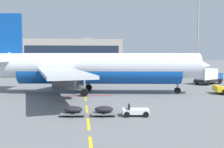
{
  "coord_description": "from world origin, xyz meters",
  "views": [
    {
      "loc": [
        17.38,
        -16.73,
        6.03
      ],
      "look_at": [
        23.31,
        33.88,
        2.26
      ],
      "focal_mm": 43.01,
      "sensor_mm": 36.0,
      "label": 1
    }
  ],
  "objects_px": {
    "airliner_foreground": "(96,68)",
    "catering_truck": "(208,76)",
    "apron_light_mast_far": "(198,17)",
    "baggage_train": "(104,111)"
  },
  "relations": [
    {
      "from": "baggage_train",
      "to": "apron_light_mast_far",
      "type": "distance_m",
      "value": 56.54
    },
    {
      "from": "airliner_foreground",
      "to": "apron_light_mast_far",
      "type": "relative_size",
      "value": 1.32
    },
    {
      "from": "apron_light_mast_far",
      "to": "airliner_foreground",
      "type": "bearing_deg",
      "value": -134.65
    },
    {
      "from": "baggage_train",
      "to": "catering_truck",
      "type": "bearing_deg",
      "value": 47.52
    },
    {
      "from": "catering_truck",
      "to": "airliner_foreground",
      "type": "bearing_deg",
      "value": -156.1
    },
    {
      "from": "catering_truck",
      "to": "baggage_train",
      "type": "height_order",
      "value": "catering_truck"
    },
    {
      "from": "catering_truck",
      "to": "apron_light_mast_far",
      "type": "distance_m",
      "value": 25.63
    },
    {
      "from": "airliner_foreground",
      "to": "catering_truck",
      "type": "bearing_deg",
      "value": 23.9
    },
    {
      "from": "apron_light_mast_far",
      "to": "catering_truck",
      "type": "bearing_deg",
      "value": -108.48
    },
    {
      "from": "airliner_foreground",
      "to": "catering_truck",
      "type": "distance_m",
      "value": 25.51
    }
  ]
}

